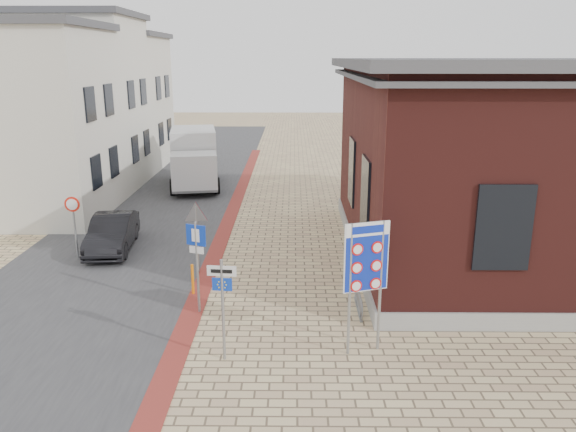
% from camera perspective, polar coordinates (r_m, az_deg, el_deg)
% --- Properties ---
extents(ground, '(120.00, 120.00, 0.00)m').
position_cam_1_polar(ground, '(14.10, -2.88, -13.27)').
color(ground, tan).
rests_on(ground, ground).
extents(road_strip, '(7.00, 60.00, 0.02)m').
position_cam_1_polar(road_strip, '(28.83, -12.11, 1.78)').
color(road_strip, '#38383A').
rests_on(road_strip, ground).
extents(curb_strip, '(0.60, 40.00, 0.02)m').
position_cam_1_polar(curb_strip, '(23.48, -6.35, -1.16)').
color(curb_strip, maroon).
rests_on(curb_strip, ground).
extents(brick_building, '(13.00, 13.00, 6.80)m').
position_cam_1_polar(brick_building, '(21.22, 23.34, 5.44)').
color(brick_building, gray).
rests_on(brick_building, ground).
extents(townhouse_near, '(7.40, 6.40, 8.30)m').
position_cam_1_polar(townhouse_near, '(27.14, -25.55, 8.66)').
color(townhouse_near, beige).
rests_on(townhouse_near, ground).
extents(townhouse_mid, '(7.40, 6.40, 9.10)m').
position_cam_1_polar(townhouse_mid, '(32.58, -21.08, 10.82)').
color(townhouse_mid, beige).
rests_on(townhouse_mid, ground).
extents(townhouse_far, '(7.40, 6.40, 8.30)m').
position_cam_1_polar(townhouse_far, '(38.25, -17.77, 11.12)').
color(townhouse_far, beige).
rests_on(townhouse_far, ground).
extents(bike_rack, '(0.08, 1.80, 0.60)m').
position_cam_1_polar(bike_rack, '(16.03, 7.18, -8.57)').
color(bike_rack, slate).
rests_on(bike_rack, ground).
extents(sedan, '(1.78, 4.05, 1.29)m').
position_cam_1_polar(sedan, '(21.53, -17.42, -1.65)').
color(sedan, black).
rests_on(sedan, ground).
extents(box_truck, '(3.26, 6.15, 3.06)m').
position_cam_1_polar(box_truck, '(30.90, -9.53, 5.83)').
color(box_truck, slate).
rests_on(box_truck, ground).
extents(border_sign, '(1.07, 0.39, 3.26)m').
position_cam_1_polar(border_sign, '(13.10, 7.96, -4.39)').
color(border_sign, gray).
rests_on(border_sign, ground).
extents(essen_sign, '(0.67, 0.10, 2.49)m').
position_cam_1_polar(essen_sign, '(12.98, -6.67, -7.90)').
color(essen_sign, gray).
rests_on(essen_sign, ground).
extents(parking_sign, '(0.55, 0.25, 2.62)m').
position_cam_1_polar(parking_sign, '(15.38, -9.26, -3.56)').
color(parking_sign, gray).
rests_on(parking_sign, ground).
extents(yield_sign, '(0.84, 0.11, 2.35)m').
position_cam_1_polar(yield_sign, '(18.27, -9.30, -0.45)').
color(yield_sign, gray).
rests_on(yield_sign, ground).
extents(speed_sign, '(0.53, 0.07, 2.26)m').
position_cam_1_polar(speed_sign, '(20.72, -20.93, -0.18)').
color(speed_sign, gray).
rests_on(speed_sign, ground).
extents(bollard, '(0.10, 0.10, 0.95)m').
position_cam_1_polar(bollard, '(17.03, -9.66, -6.38)').
color(bollard, orange).
rests_on(bollard, ground).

